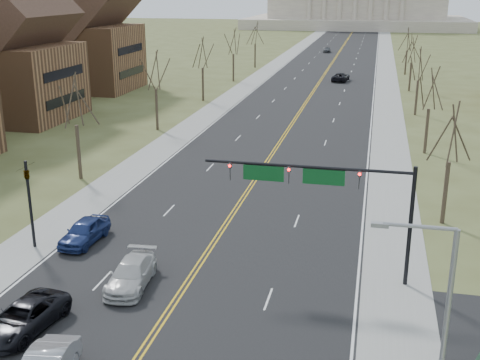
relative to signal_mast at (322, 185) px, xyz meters
The scene contains 27 objects.
road 96.96m from the signal_mast, 94.41° to the left, with size 20.00×380.00×0.01m, color black.
cross_road 12.03m from the signal_mast, 134.80° to the right, with size 120.00×14.00×0.01m, color black.
sidewalk_left 98.61m from the signal_mast, 101.39° to the left, with size 4.00×380.00×0.03m, color gray.
sidewalk_right 96.78m from the signal_mast, 87.30° to the left, with size 4.00×380.00×0.03m, color gray.
center_line 96.96m from the signal_mast, 94.41° to the left, with size 0.42×380.00×0.01m, color gold.
edge_line_left 98.20m from the signal_mast, 100.13° to the left, with size 0.15×380.00×0.01m, color silver.
edge_line_right 96.70m from the signal_mast, 88.60° to the left, with size 0.15×380.00×0.01m, color silver.
signal_mast is the anchor object (origin of this frame).
signal_left 19.06m from the signal_mast, behind, with size 0.32×0.36×6.00m.
street_light 14.51m from the signal_mast, 68.59° to the right, with size 2.90×0.25×9.07m.
tree_r_0 13.26m from the signal_mast, 52.51° to the left, with size 3.74×3.74×8.50m.
tree_l_0 27.17m from the signal_mast, 147.71° to the left, with size 3.96×3.96×9.00m.
tree_r_1 31.56m from the signal_mast, 75.21° to the left, with size 3.74×3.74×8.50m.
tree_l_1 41.45m from the signal_mast, 123.63° to the left, with size 3.96×3.96×9.00m.
tree_r_2 51.15m from the signal_mast, 80.94° to the left, with size 3.74×3.74×8.50m.
tree_l_2 59.15m from the signal_mast, 112.83° to the left, with size 3.96×3.96×9.00m.
tree_r_3 70.96m from the signal_mast, 83.48° to the left, with size 3.74×3.74×8.50m.
tree_l_3 77.96m from the signal_mast, 107.12° to the left, with size 3.96×3.96×9.00m.
tree_r_4 90.86m from the signal_mast, 84.91° to the left, with size 3.74×3.74×8.50m.
tree_l_4 97.25m from the signal_mast, 103.65° to the left, with size 3.96×3.96×9.00m.
bldg_left_mid 56.81m from the signal_mast, 139.96° to the left, with size 15.10×14.28×20.75m.
bldg_left_far 75.76m from the signal_mast, 126.91° to the left, with size 17.10×14.28×23.25m.
car_sb_outer_lead 17.51m from the signal_mast, 146.08° to the right, with size 2.45×5.32×1.48m, color black.
car_sb_inner_second 12.19m from the signal_mast, 160.59° to the right, with size 2.11×5.18×1.50m, color #B4B4B4.
car_sb_outer_second 16.80m from the signal_mast, behind, with size 1.92×4.76×1.62m, color navy.
car_far_nb 79.28m from the signal_mast, 92.74° to the left, with size 2.58×5.59×1.55m, color black.
car_far_sb 129.55m from the signal_mast, 94.69° to the left, with size 1.73×4.31×1.47m, color #505358.
Camera 1 is at (10.05, -19.45, 16.64)m, focal length 45.00 mm.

